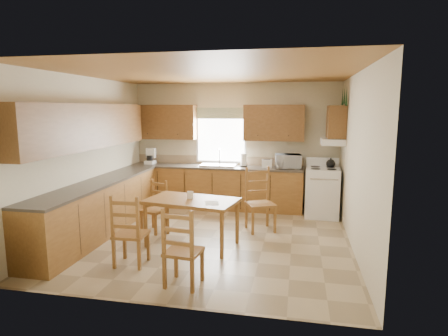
% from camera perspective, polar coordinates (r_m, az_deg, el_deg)
% --- Properties ---
extents(floor, '(4.50, 4.50, 0.00)m').
position_cam_1_polar(floor, '(6.40, -1.88, -10.61)').
color(floor, tan).
rests_on(floor, ground).
extents(ceiling, '(4.50, 4.50, 0.00)m').
position_cam_1_polar(ceiling, '(6.05, -2.01, 14.25)').
color(ceiling, olive).
rests_on(ceiling, floor).
extents(wall_left, '(4.50, 4.50, 0.00)m').
position_cam_1_polar(wall_left, '(6.94, -20.34, 1.86)').
color(wall_left, beige).
rests_on(wall_left, floor).
extents(wall_right, '(4.50, 4.50, 0.00)m').
position_cam_1_polar(wall_right, '(5.98, 19.55, 0.83)').
color(wall_right, beige).
rests_on(wall_right, floor).
extents(wall_back, '(4.50, 4.50, 0.00)m').
position_cam_1_polar(wall_back, '(8.27, 1.63, 3.49)').
color(wall_back, beige).
rests_on(wall_back, floor).
extents(wall_front, '(4.50, 4.50, 0.00)m').
position_cam_1_polar(wall_front, '(3.95, -9.44, -2.77)').
color(wall_front, beige).
rests_on(wall_front, floor).
extents(lower_cab_back, '(3.75, 0.60, 0.88)m').
position_cam_1_polar(lower_cab_back, '(8.19, -1.34, -3.02)').
color(lower_cab_back, brown).
rests_on(lower_cab_back, floor).
extents(lower_cab_left, '(0.60, 3.60, 0.88)m').
position_cam_1_polar(lower_cab_left, '(6.83, -18.43, -5.93)').
color(lower_cab_left, brown).
rests_on(lower_cab_left, floor).
extents(counter_back, '(3.75, 0.63, 0.04)m').
position_cam_1_polar(counter_back, '(8.10, -1.35, 0.17)').
color(counter_back, '#443C34').
rests_on(counter_back, lower_cab_back).
extents(counter_left, '(0.63, 3.60, 0.04)m').
position_cam_1_polar(counter_left, '(6.73, -18.62, -2.14)').
color(counter_left, '#443C34').
rests_on(counter_left, lower_cab_left).
extents(backsplash, '(3.75, 0.01, 0.18)m').
position_cam_1_polar(backsplash, '(8.37, -0.92, 1.21)').
color(backsplash, '#9B8464').
rests_on(backsplash, counter_back).
extents(upper_cab_back_left, '(1.41, 0.33, 0.75)m').
position_cam_1_polar(upper_cab_back_left, '(8.47, -8.99, 6.94)').
color(upper_cab_back_left, brown).
rests_on(upper_cab_back_left, wall_back).
extents(upper_cab_back_right, '(1.25, 0.33, 0.75)m').
position_cam_1_polar(upper_cab_back_right, '(7.97, 7.62, 6.84)').
color(upper_cab_back_right, brown).
rests_on(upper_cab_back_right, wall_back).
extents(upper_cab_left, '(0.33, 3.60, 0.75)m').
position_cam_1_polar(upper_cab_left, '(6.69, -20.04, 5.97)').
color(upper_cab_left, brown).
rests_on(upper_cab_left, wall_left).
extents(upper_cab_stove, '(0.33, 0.62, 0.62)m').
position_cam_1_polar(upper_cab_stove, '(7.55, 16.73, 6.77)').
color(upper_cab_stove, brown).
rests_on(upper_cab_stove, wall_right).
extents(range_hood, '(0.44, 0.62, 0.12)m').
position_cam_1_polar(range_hood, '(7.57, 16.22, 3.91)').
color(range_hood, silver).
rests_on(range_hood, wall_right).
extents(window_frame, '(1.13, 0.02, 1.18)m').
position_cam_1_polar(window_frame, '(8.28, -0.45, 4.88)').
color(window_frame, silver).
rests_on(window_frame, wall_back).
extents(window_pane, '(1.05, 0.01, 1.10)m').
position_cam_1_polar(window_pane, '(8.27, -0.46, 4.88)').
color(window_pane, white).
rests_on(window_pane, wall_back).
extents(window_valance, '(1.19, 0.01, 0.24)m').
position_cam_1_polar(window_valance, '(8.23, -0.50, 8.35)').
color(window_valance, '#425E36').
rests_on(window_valance, wall_back).
extents(sink_basin, '(0.75, 0.45, 0.04)m').
position_cam_1_polar(sink_basin, '(8.08, -0.84, 0.43)').
color(sink_basin, silver).
rests_on(sink_basin, counter_back).
extents(pine_decal_a, '(0.22, 0.22, 0.36)m').
position_cam_1_polar(pine_decal_a, '(7.24, 18.17, 10.42)').
color(pine_decal_a, '#153D19').
rests_on(pine_decal_a, wall_right).
extents(pine_decal_b, '(0.22, 0.22, 0.36)m').
position_cam_1_polar(pine_decal_b, '(7.56, 17.90, 10.66)').
color(pine_decal_b, '#153D19').
rests_on(pine_decal_b, wall_right).
extents(pine_decal_c, '(0.22, 0.22, 0.36)m').
position_cam_1_polar(pine_decal_c, '(7.88, 17.63, 10.30)').
color(pine_decal_c, '#153D19').
rests_on(pine_decal_c, wall_right).
extents(stove, '(0.68, 0.70, 0.96)m').
position_cam_1_polar(stove, '(7.76, 14.74, -3.67)').
color(stove, silver).
rests_on(stove, floor).
extents(coffeemaker, '(0.23, 0.27, 0.36)m').
position_cam_1_polar(coffeemaker, '(8.55, -11.21, 1.82)').
color(coffeemaker, silver).
rests_on(coffeemaker, counter_back).
extents(paper_towel, '(0.15, 0.15, 0.29)m').
position_cam_1_polar(paper_towel, '(8.01, 3.01, 1.22)').
color(paper_towel, white).
rests_on(paper_towel, counter_back).
extents(toaster, '(0.22, 0.15, 0.17)m').
position_cam_1_polar(toaster, '(7.89, 6.54, 0.65)').
color(toaster, silver).
rests_on(toaster, counter_back).
extents(microwave, '(0.52, 0.40, 0.29)m').
position_cam_1_polar(microwave, '(7.89, 9.74, 1.01)').
color(microwave, silver).
rests_on(microwave, counter_back).
extents(dining_table, '(1.51, 1.02, 0.75)m').
position_cam_1_polar(dining_table, '(5.99, -4.89, -8.26)').
color(dining_table, brown).
rests_on(dining_table, floor).
extents(chair_near_left, '(0.43, 0.41, 1.00)m').
position_cam_1_polar(chair_near_left, '(5.38, -14.02, -9.11)').
color(chair_near_left, brown).
rests_on(chair_near_left, floor).
extents(chair_near_right, '(0.45, 0.43, 0.99)m').
position_cam_1_polar(chair_near_right, '(4.67, -6.21, -11.78)').
color(chair_near_right, brown).
rests_on(chair_near_right, floor).
extents(chair_far_left, '(0.48, 0.46, 0.90)m').
position_cam_1_polar(chair_far_left, '(6.70, -10.64, -5.84)').
color(chair_far_left, brown).
rests_on(chair_far_left, floor).
extents(chair_far_right, '(0.61, 0.60, 1.11)m').
position_cam_1_polar(chair_far_right, '(6.65, 5.59, -4.88)').
color(chair_far_right, brown).
rests_on(chair_far_right, floor).
extents(table_paper, '(0.26, 0.31, 0.00)m').
position_cam_1_polar(table_paper, '(5.64, -1.84, -5.35)').
color(table_paper, white).
rests_on(table_paper, dining_table).
extents(table_card, '(0.09, 0.02, 0.12)m').
position_cam_1_polar(table_card, '(5.90, -5.16, -4.13)').
color(table_card, white).
rests_on(table_card, dining_table).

